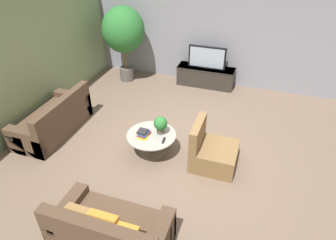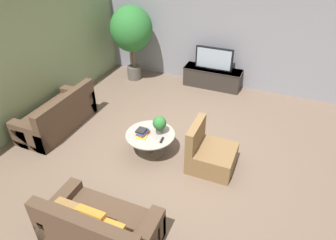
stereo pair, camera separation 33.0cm
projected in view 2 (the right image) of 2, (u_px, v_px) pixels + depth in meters
The scene contains 13 objects.
ground_plane at pixel (173, 150), 5.90m from camera, with size 24.00×24.00×0.00m, color brown.
back_wall_stone at pixel (221, 28), 7.57m from camera, with size 7.40×0.12×3.00m, color gray.
side_wall_left at pixel (33, 51), 6.26m from camera, with size 0.12×7.40×3.00m, color gray.
media_console at pixel (212, 77), 8.02m from camera, with size 1.53×0.50×0.52m.
television at pixel (214, 59), 7.73m from camera, with size 0.98×0.13×0.58m.
coffee_table at pixel (150, 140), 5.68m from camera, with size 0.93×0.93×0.44m.
couch_by_wall at pixel (58, 116), 6.40m from camera, with size 0.84×1.75×0.84m.
couch_near_entry at pixel (99, 229), 4.06m from camera, with size 1.56×0.84×0.84m.
armchair_wicker at pixel (209, 154), 5.38m from camera, with size 0.80×0.76×0.86m.
potted_palm_tall at pixel (131, 31), 7.82m from camera, with size 1.11×1.11×2.02m.
potted_plant_tabletop at pixel (160, 124), 5.53m from camera, with size 0.26×0.26×0.35m.
book_stack at pixel (143, 132), 5.56m from camera, with size 0.22×0.33×0.12m.
remote_black at pixel (162, 140), 5.43m from camera, with size 0.04×0.16×0.02m, color black.
Camera 2 is at (1.66, -4.26, 3.77)m, focal length 32.00 mm.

